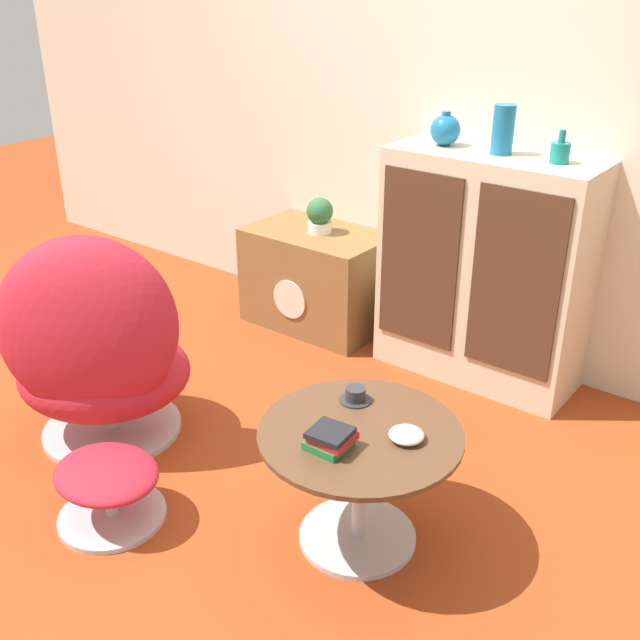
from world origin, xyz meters
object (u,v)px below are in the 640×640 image
Objects in this scene: tv_console at (317,278)px; bowl at (407,435)px; ottoman at (108,482)px; vase_inner_right at (560,152)px; potted_plant at (320,215)px; egg_chair at (97,352)px; book_stack at (330,439)px; vase_leftmost at (445,130)px; teacup at (355,396)px; sideboard at (484,269)px; coffee_table at (359,466)px; vase_inner_left at (503,130)px.

tv_console is 1.81m from bowl.
ottoman is 2.95× the size of vase_inner_right.
potted_plant is 1.62× the size of bowl.
egg_chair is 6.99× the size of book_stack.
vase_leftmost is (0.29, 1.77, 0.98)m from ottoman.
bowl is (0.26, -0.09, -0.00)m from teacup.
vase_inner_right is 1.00× the size of book_stack.
egg_chair is 1.44m from potted_plant.
ottoman is at bearing -106.95° from sideboard.
coffee_table is 6.03× the size of teacup.
coffee_table is at bearing -160.82° from bowl.
bowl is at bearing 29.06° from ottoman.
vase_inner_right is at bearing 94.05° from bowl.
vase_leftmost is 1.57m from bowl.
vase_inner_right is 0.73× the size of potted_plant.
sideboard is 5.76× the size of potted_plant.
sideboard is 1.89m from ottoman.
tv_console is 1.83m from book_stack.
ottoman is 2.05m from vase_leftmost.
teacup is at bearing 160.79° from bowl.
vase_inner_left is (0.27, -0.00, 0.04)m from vase_leftmost.
vase_inner_right is at bearing 87.00° from book_stack.
sideboard is 9.34× the size of bowl.
ottoman is 3.48× the size of bowl.
sideboard is 1.13× the size of egg_chair.
potted_plant reaches higher than bowl.
teacup is (0.08, -1.18, -0.71)m from vase_inner_left.
book_stack is at bearing 23.51° from ottoman.
vase_leftmost is at bearing 107.38° from book_stack.
tv_console is 1.44m from egg_chair.
potted_plant reaches higher than teacup.
coffee_table is at bearing 7.11° from egg_chair.
vase_leftmost reaches higher than sideboard.
vase_inner_left is 1.62m from book_stack.
potted_plant is at bearing -176.76° from vase_leftmost.
coffee_table is at bearing -92.29° from vase_inner_right.
vase_inner_right is (1.23, 1.47, 0.70)m from egg_chair.
bowl is (0.35, -1.27, -0.71)m from vase_inner_left.
coffee_table is 5.86× the size of bowl.
coffee_table is 1.55m from vase_inner_right.
sideboard is at bearing -179.20° from vase_inner_right.
teacup reaches higher than bowl.
vase_leftmost is at bearing 179.13° from sideboard.
teacup is at bearing -47.33° from tv_console.
vase_inner_right is at bearing 81.69° from teacup.
vase_inner_right reaches higher than sideboard.
vase_inner_right is (0.26, 0.00, -0.06)m from vase_inner_left.
bowl is (0.62, -1.27, -0.68)m from vase_leftmost.
teacup is 0.82× the size of book_stack.
potted_plant is (-0.93, -0.03, 0.09)m from sideboard.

